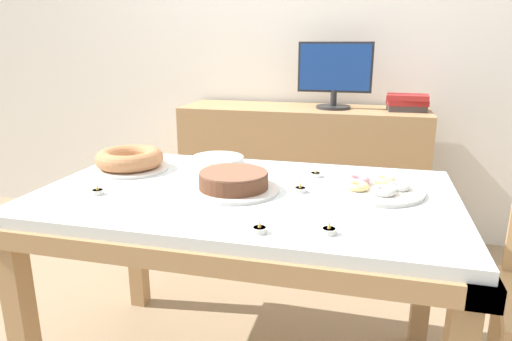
{
  "coord_description": "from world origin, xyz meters",
  "views": [
    {
      "loc": [
        0.4,
        -1.42,
        1.24
      ],
      "look_at": [
        0.02,
        0.04,
        0.82
      ],
      "focal_mm": 32.0,
      "sensor_mm": 36.0,
      "label": 1
    }
  ],
  "objects_px": {
    "tealight_left_edge": "(329,230)",
    "tealight_centre": "(260,229)",
    "tealight_right_edge": "(98,191)",
    "tealight_near_cakes": "(300,189)",
    "tealight_near_front": "(316,174)",
    "pastry_platter": "(375,188)",
    "book_stack": "(407,102)",
    "plate_stack": "(218,161)",
    "cake_chocolate_round": "(234,182)",
    "computer_monitor": "(335,76)",
    "cake_golden_bundt": "(130,160)"
  },
  "relations": [
    {
      "from": "cake_chocolate_round",
      "to": "plate_stack",
      "type": "xyz_separation_m",
      "value": [
        -0.16,
        0.29,
        -0.01
      ]
    },
    {
      "from": "pastry_platter",
      "to": "tealight_near_cakes",
      "type": "distance_m",
      "value": 0.25
    },
    {
      "from": "computer_monitor",
      "to": "cake_golden_bundt",
      "type": "height_order",
      "value": "computer_monitor"
    },
    {
      "from": "cake_chocolate_round",
      "to": "cake_golden_bundt",
      "type": "bearing_deg",
      "value": 161.6
    },
    {
      "from": "computer_monitor",
      "to": "plate_stack",
      "type": "relative_size",
      "value": 2.02
    },
    {
      "from": "computer_monitor",
      "to": "tealight_near_front",
      "type": "height_order",
      "value": "computer_monitor"
    },
    {
      "from": "tealight_left_edge",
      "to": "tealight_near_cakes",
      "type": "height_order",
      "value": "same"
    },
    {
      "from": "tealight_right_edge",
      "to": "cake_golden_bundt",
      "type": "bearing_deg",
      "value": 99.62
    },
    {
      "from": "cake_chocolate_round",
      "to": "plate_stack",
      "type": "bearing_deg",
      "value": 118.34
    },
    {
      "from": "computer_monitor",
      "to": "tealight_left_edge",
      "type": "bearing_deg",
      "value": -85.11
    },
    {
      "from": "tealight_right_edge",
      "to": "tealight_near_front",
      "type": "bearing_deg",
      "value": 29.63
    },
    {
      "from": "computer_monitor",
      "to": "pastry_platter",
      "type": "height_order",
      "value": "computer_monitor"
    },
    {
      "from": "computer_monitor",
      "to": "tealight_centre",
      "type": "height_order",
      "value": "computer_monitor"
    },
    {
      "from": "tealight_near_front",
      "to": "cake_chocolate_round",
      "type": "bearing_deg",
      "value": -136.34
    },
    {
      "from": "cake_chocolate_round",
      "to": "tealight_left_edge",
      "type": "bearing_deg",
      "value": -39.05
    },
    {
      "from": "pastry_platter",
      "to": "tealight_near_front",
      "type": "xyz_separation_m",
      "value": [
        -0.22,
        0.13,
        -0.0
      ]
    },
    {
      "from": "tealight_right_edge",
      "to": "tealight_near_cakes",
      "type": "height_order",
      "value": "same"
    },
    {
      "from": "computer_monitor",
      "to": "tealight_centre",
      "type": "relative_size",
      "value": 10.6
    },
    {
      "from": "tealight_near_cakes",
      "to": "tealight_left_edge",
      "type": "bearing_deg",
      "value": -68.61
    },
    {
      "from": "book_stack",
      "to": "cake_chocolate_round",
      "type": "xyz_separation_m",
      "value": [
        -0.62,
        -1.3,
        -0.13
      ]
    },
    {
      "from": "plate_stack",
      "to": "tealight_right_edge",
      "type": "relative_size",
      "value": 5.25
    },
    {
      "from": "cake_golden_bundt",
      "to": "tealight_centre",
      "type": "relative_size",
      "value": 7.53
    },
    {
      "from": "book_stack",
      "to": "cake_chocolate_round",
      "type": "distance_m",
      "value": 1.45
    },
    {
      "from": "pastry_platter",
      "to": "tealight_centre",
      "type": "bearing_deg",
      "value": -124.51
    },
    {
      "from": "tealight_centre",
      "to": "tealight_near_cakes",
      "type": "height_order",
      "value": "same"
    },
    {
      "from": "tealight_right_edge",
      "to": "tealight_centre",
      "type": "bearing_deg",
      "value": -16.28
    },
    {
      "from": "tealight_near_front",
      "to": "tealight_centre",
      "type": "xyz_separation_m",
      "value": [
        -0.08,
        -0.56,
        0.0
      ]
    },
    {
      "from": "tealight_left_edge",
      "to": "tealight_centre",
      "type": "bearing_deg",
      "value": -168.03
    },
    {
      "from": "tealight_centre",
      "to": "computer_monitor",
      "type": "bearing_deg",
      "value": 88.48
    },
    {
      "from": "book_stack",
      "to": "plate_stack",
      "type": "distance_m",
      "value": 1.28
    },
    {
      "from": "cake_chocolate_round",
      "to": "tealight_centre",
      "type": "relative_size",
      "value": 7.66
    },
    {
      "from": "cake_golden_bundt",
      "to": "tealight_right_edge",
      "type": "height_order",
      "value": "cake_golden_bundt"
    },
    {
      "from": "tealight_left_edge",
      "to": "tealight_right_edge",
      "type": "relative_size",
      "value": 1.0
    },
    {
      "from": "tealight_left_edge",
      "to": "tealight_centre",
      "type": "height_order",
      "value": "same"
    },
    {
      "from": "tealight_right_edge",
      "to": "pastry_platter",
      "type": "bearing_deg",
      "value": 15.89
    },
    {
      "from": "cake_chocolate_round",
      "to": "tealight_centre",
      "type": "bearing_deg",
      "value": -62.08
    },
    {
      "from": "pastry_platter",
      "to": "cake_golden_bundt",
      "type": "bearing_deg",
      "value": 176.82
    },
    {
      "from": "plate_stack",
      "to": "tealight_centre",
      "type": "height_order",
      "value": "plate_stack"
    },
    {
      "from": "cake_golden_bundt",
      "to": "plate_stack",
      "type": "xyz_separation_m",
      "value": [
        0.32,
        0.13,
        -0.02
      ]
    },
    {
      "from": "tealight_right_edge",
      "to": "tealight_near_cakes",
      "type": "bearing_deg",
      "value": 16.39
    },
    {
      "from": "book_stack",
      "to": "tealight_near_cakes",
      "type": "relative_size",
      "value": 5.82
    },
    {
      "from": "tealight_left_edge",
      "to": "tealight_right_edge",
      "type": "distance_m",
      "value": 0.78
    },
    {
      "from": "tealight_near_cakes",
      "to": "cake_golden_bundt",
      "type": "bearing_deg",
      "value": 170.62
    },
    {
      "from": "tealight_near_front",
      "to": "tealight_near_cakes",
      "type": "bearing_deg",
      "value": -98.01
    },
    {
      "from": "computer_monitor",
      "to": "tealight_near_front",
      "type": "relative_size",
      "value": 10.6
    },
    {
      "from": "computer_monitor",
      "to": "pastry_platter",
      "type": "relative_size",
      "value": 1.32
    },
    {
      "from": "computer_monitor",
      "to": "cake_chocolate_round",
      "type": "xyz_separation_m",
      "value": [
        -0.21,
        -1.3,
        -0.27
      ]
    },
    {
      "from": "plate_stack",
      "to": "tealight_near_cakes",
      "type": "height_order",
      "value": "plate_stack"
    },
    {
      "from": "cake_chocolate_round",
      "to": "tealight_right_edge",
      "type": "distance_m",
      "value": 0.45
    },
    {
      "from": "plate_stack",
      "to": "tealight_left_edge",
      "type": "height_order",
      "value": "plate_stack"
    }
  ]
}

